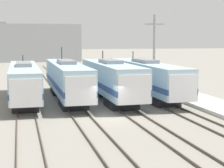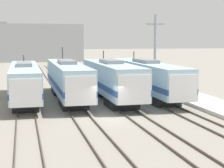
# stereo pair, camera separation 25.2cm
# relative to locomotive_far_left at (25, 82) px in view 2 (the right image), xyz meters

# --- Properties ---
(ground_plane) EXTENTS (400.00, 400.00, 0.00)m
(ground_plane) POSITION_rel_locomotive_far_left_xyz_m (6.42, -9.45, -2.03)
(ground_plane) COLOR gray
(rail_pair_far_left) EXTENTS (1.51, 120.00, 0.15)m
(rail_pair_far_left) POSITION_rel_locomotive_far_left_xyz_m (-0.00, -9.45, -1.96)
(rail_pair_far_left) COLOR #4C4238
(rail_pair_far_left) RESTS_ON ground_plane
(rail_pair_center_left) EXTENTS (1.51, 120.00, 0.15)m
(rail_pair_center_left) POSITION_rel_locomotive_far_left_xyz_m (4.28, -9.45, -1.96)
(rail_pair_center_left) COLOR #4C4238
(rail_pair_center_left) RESTS_ON ground_plane
(rail_pair_center_right) EXTENTS (1.51, 120.00, 0.15)m
(rail_pair_center_right) POSITION_rel_locomotive_far_left_xyz_m (8.55, -9.45, -1.96)
(rail_pair_center_right) COLOR #4C4238
(rail_pair_center_right) RESTS_ON ground_plane
(rail_pair_far_right) EXTENTS (1.51, 120.00, 0.15)m
(rail_pair_far_right) POSITION_rel_locomotive_far_left_xyz_m (12.83, -9.45, -1.96)
(rail_pair_far_right) COLOR #4C4238
(rail_pair_far_right) RESTS_ON ground_plane
(locomotive_far_left) EXTENTS (2.75, 17.70, 4.51)m
(locomotive_far_left) POSITION_rel_locomotive_far_left_xyz_m (0.00, 0.00, 0.00)
(locomotive_far_left) COLOR #232326
(locomotive_far_left) RESTS_ON ground_plane
(locomotive_center_left) EXTENTS (2.77, 18.40, 5.34)m
(locomotive_center_left) POSITION_rel_locomotive_far_left_xyz_m (4.28, 0.09, 0.08)
(locomotive_center_left) COLOR #232326
(locomotive_center_left) RESTS_ON ground_plane
(locomotive_center_right) EXTENTS (3.04, 16.36, 4.95)m
(locomotive_center_right) POSITION_rel_locomotive_far_left_xyz_m (8.55, -1.47, 0.12)
(locomotive_center_right) COLOR #232326
(locomotive_center_right) RESTS_ON ground_plane
(locomotive_far_right) EXTENTS (2.81, 19.77, 4.77)m
(locomotive_far_right) POSITION_rel_locomotive_far_left_xyz_m (12.83, 0.33, 0.06)
(locomotive_far_right) COLOR #232326
(locomotive_far_right) RESTS_ON ground_plane
(catenary_tower_right) EXTENTS (2.21, 0.30, 9.01)m
(catenary_tower_right) POSITION_rel_locomotive_far_left_xyz_m (14.77, 3.14, 2.70)
(catenary_tower_right) COLOR gray
(catenary_tower_right) RESTS_ON ground_plane
(depot_building) EXTENTS (26.81, 8.11, 10.28)m
(depot_building) POSITION_rel_locomotive_far_left_xyz_m (3.16, 68.90, 3.11)
(depot_building) COLOR #9EA3A8
(depot_building) RESTS_ON ground_plane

